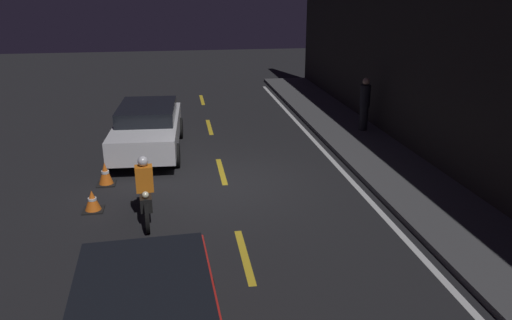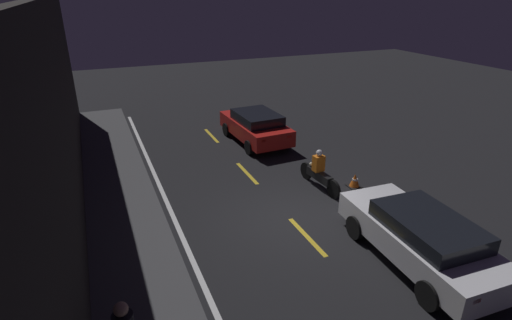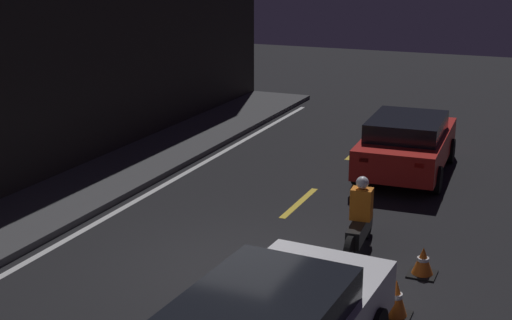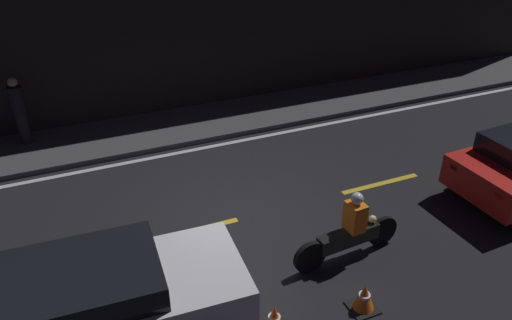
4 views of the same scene
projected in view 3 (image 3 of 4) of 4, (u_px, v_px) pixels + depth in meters
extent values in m
plane|color=black|center=(227.00, 268.00, 11.83)|extent=(56.00, 56.00, 0.00)
cube|color=#424244|center=(12.00, 224.00, 13.56)|extent=(28.00, 2.18, 0.14)
cube|color=gold|center=(198.00, 293.00, 10.95)|extent=(2.00, 0.14, 0.01)
cube|color=gold|center=(299.00, 203.00, 14.92)|extent=(2.00, 0.14, 0.01)
cube|color=gold|center=(358.00, 150.00, 18.88)|extent=(2.00, 0.14, 0.01)
cube|color=silver|center=(69.00, 238.00, 13.06)|extent=(25.20, 0.14, 0.01)
cube|color=black|center=(259.00, 313.00, 7.91)|extent=(2.56, 1.73, 0.41)
cylinder|color=black|center=(254.00, 304.00, 9.92)|extent=(0.67, 0.21, 0.66)
cube|color=red|center=(407.00, 147.00, 16.77)|extent=(4.17, 1.97, 0.67)
cube|color=black|center=(407.00, 126.00, 16.43)|extent=(2.32, 1.71, 0.42)
cube|color=red|center=(364.00, 160.00, 15.11)|extent=(0.07, 0.20, 0.10)
cube|color=red|center=(420.00, 165.00, 14.71)|extent=(0.07, 0.20, 0.10)
cylinder|color=black|center=(380.00, 144.00, 18.30)|extent=(0.62, 0.21, 0.61)
cylinder|color=black|center=(450.00, 151.00, 17.70)|extent=(0.62, 0.21, 0.61)
cylinder|color=black|center=(358.00, 171.00, 16.03)|extent=(0.62, 0.21, 0.61)
cylinder|color=black|center=(437.00, 180.00, 15.42)|extent=(0.62, 0.21, 0.61)
cylinder|color=black|center=(368.00, 221.00, 13.03)|extent=(0.63, 0.13, 0.62)
cylinder|color=black|center=(349.00, 255.00, 11.57)|extent=(0.63, 0.14, 0.62)
cube|color=black|center=(359.00, 229.00, 12.26)|extent=(1.24, 0.33, 0.30)
sphere|color=#F2EABF|center=(366.00, 207.00, 12.67)|extent=(0.14, 0.14, 0.14)
cube|color=orange|center=(362.00, 204.00, 12.23)|extent=(0.31, 0.38, 0.55)
sphere|color=silver|center=(362.00, 183.00, 12.12)|extent=(0.22, 0.22, 0.22)
cube|color=black|center=(395.00, 316.00, 10.24)|extent=(0.45, 0.45, 0.03)
cone|color=orange|center=(396.00, 297.00, 10.16)|extent=(0.35, 0.35, 0.55)
cylinder|color=white|center=(396.00, 296.00, 10.15)|extent=(0.19, 0.19, 0.07)
cube|color=black|center=(422.00, 274.00, 11.57)|extent=(0.45, 0.45, 0.03)
cone|color=orange|center=(423.00, 260.00, 11.50)|extent=(0.35, 0.35, 0.45)
cylinder|color=white|center=(423.00, 259.00, 11.49)|extent=(0.19, 0.19, 0.05)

